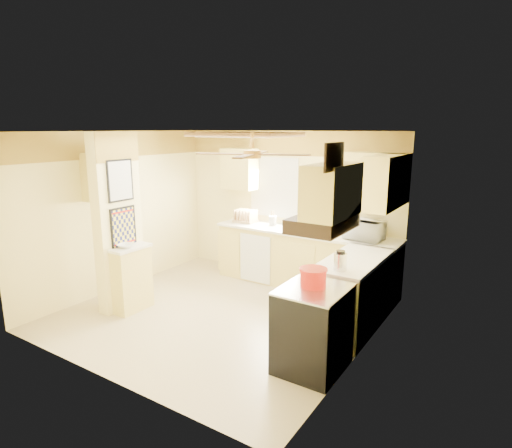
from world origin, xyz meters
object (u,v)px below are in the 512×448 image
Objects in this scene: stove at (313,328)px; kettle at (340,261)px; dutch_oven at (313,277)px; bowl at (126,246)px; microwave at (364,230)px.

kettle is (0.03, 0.62, 0.59)m from stove.
dutch_oven is at bearing -96.64° from kettle.
stove is 3.09× the size of dutch_oven.
bowl is at bearing -178.53° from stove.
dutch_oven is (2.76, 0.11, 0.05)m from bowl.
stove is 3.92× the size of kettle.
stove is 2.21m from microwave.
microwave is at bearing 94.32° from dutch_oven.
dutch_oven is at bearing 102.85° from microwave.
microwave is 1.51m from kettle.
kettle reaches higher than stove.
microwave reaches higher than dutch_oven.
bowl is (-2.60, -2.18, -0.12)m from microwave.
stove is at bearing -50.02° from dutch_oven.
stove is 4.18× the size of bowl.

